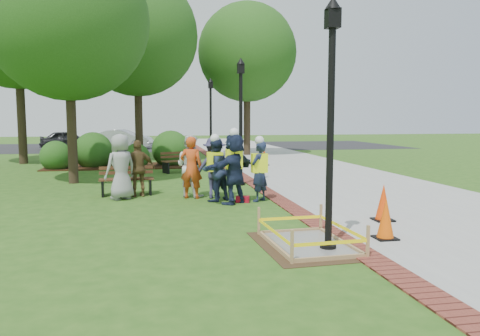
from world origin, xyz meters
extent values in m
plane|color=#285116|center=(0.00, 0.00, 0.00)|extent=(100.00, 100.00, 0.00)
cube|color=#9E9E99|center=(5.00, 10.00, 0.01)|extent=(6.00, 60.00, 0.02)
cube|color=maroon|center=(1.75, 10.00, 0.01)|extent=(0.50, 60.00, 0.03)
cube|color=#381E0F|center=(-3.00, 12.00, 0.02)|extent=(7.00, 3.00, 0.05)
cube|color=black|center=(0.00, 27.00, 0.00)|extent=(36.00, 12.00, 0.01)
cube|color=#47331E|center=(1.01, -2.66, 0.00)|extent=(1.81, 2.38, 0.01)
cube|color=gray|center=(1.01, -2.66, 0.02)|extent=(1.28, 1.86, 0.04)
cube|color=tan|center=(1.01, -2.66, 0.04)|extent=(1.41, 1.98, 0.08)
cube|color=tan|center=(1.01, -2.66, 0.28)|extent=(1.44, 2.01, 0.55)
cube|color=yellow|center=(1.01, -2.66, 0.30)|extent=(1.39, 1.96, 0.06)
cube|color=#56311D|center=(-2.45, 3.57, 0.48)|extent=(1.59, 0.56, 0.04)
cube|color=#56311D|center=(-2.47, 3.82, 0.72)|extent=(1.57, 0.14, 0.25)
cube|color=black|center=(-2.45, 3.57, 0.23)|extent=(1.45, 0.61, 0.46)
cube|color=brown|center=(-0.51, 9.14, 0.49)|extent=(1.64, 1.09, 0.04)
cube|color=brown|center=(-0.62, 9.37, 0.73)|extent=(1.47, 0.70, 0.25)
cube|color=black|center=(-0.51, 9.14, 0.23)|extent=(1.53, 1.08, 0.47)
cube|color=black|center=(2.56, -2.55, 0.03)|extent=(0.40, 0.40, 0.05)
cone|color=#F35907|center=(2.56, -2.55, 0.42)|extent=(0.32, 0.32, 0.74)
cube|color=black|center=(3.28, -1.09, 0.03)|extent=(0.42, 0.42, 0.06)
cone|color=#F63F07|center=(3.28, -1.09, 0.44)|extent=(0.33, 0.33, 0.78)
cube|color=black|center=(3.58, 11.17, 0.03)|extent=(0.41, 0.41, 0.05)
cone|color=#F73F07|center=(3.58, 11.17, 0.43)|extent=(0.33, 0.33, 0.76)
cube|color=maroon|center=(0.68, 1.77, 0.09)|extent=(0.40, 0.30, 0.18)
cylinder|color=black|center=(1.25, -3.00, 1.90)|extent=(0.12, 0.12, 3.80)
cube|color=black|center=(1.25, -3.00, 3.90)|extent=(0.22, 0.22, 0.32)
cone|color=black|center=(1.25, -3.00, 4.15)|extent=(0.28, 0.28, 0.22)
cylinder|color=black|center=(1.25, -3.00, 0.05)|extent=(0.28, 0.28, 0.10)
cylinder|color=black|center=(1.25, 5.00, 1.90)|extent=(0.12, 0.12, 3.80)
cube|color=black|center=(1.25, 5.00, 3.90)|extent=(0.22, 0.22, 0.32)
cone|color=black|center=(1.25, 5.00, 4.15)|extent=(0.28, 0.28, 0.22)
cylinder|color=black|center=(1.25, 5.00, 0.05)|extent=(0.28, 0.28, 0.10)
cylinder|color=black|center=(1.25, 13.00, 1.90)|extent=(0.12, 0.12, 3.80)
cube|color=black|center=(1.25, 13.00, 3.90)|extent=(0.22, 0.22, 0.32)
cone|color=black|center=(1.25, 13.00, 4.15)|extent=(0.28, 0.28, 0.22)
cylinder|color=black|center=(1.25, 13.00, 0.05)|extent=(0.28, 0.28, 0.10)
cylinder|color=#3D2D1E|center=(-4.41, 6.57, 2.30)|extent=(0.33, 0.33, 4.60)
sphere|color=#1F4A15|center=(-4.41, 6.57, 5.58)|extent=(5.47, 5.47, 5.47)
cylinder|color=#3D2D1E|center=(-2.34, 15.10, 2.71)|extent=(0.41, 0.41, 5.42)
sphere|color=#1F4A15|center=(-2.34, 15.10, 6.58)|extent=(6.37, 6.37, 6.37)
cylinder|color=#3D2D1E|center=(4.06, 17.60, 2.55)|extent=(0.41, 0.41, 5.10)
sphere|color=#1F4A15|center=(4.06, 17.60, 6.19)|extent=(5.92, 5.92, 5.92)
cylinder|color=#3D2D1E|center=(-7.98, 14.31, 2.99)|extent=(0.40, 0.40, 5.98)
sphere|color=#1F4A15|center=(-7.98, 14.31, 7.26)|extent=(7.19, 7.19, 7.19)
sphere|color=#1F4A15|center=(-5.86, 11.24, 0.00)|extent=(1.37, 1.37, 1.37)
sphere|color=#1F4A15|center=(-4.35, 11.95, 0.00)|extent=(1.76, 1.76, 1.76)
sphere|color=#1F4A15|center=(-2.39, 11.45, 0.00)|extent=(1.20, 1.20, 1.20)
sphere|color=#1F4A15|center=(-0.80, 12.15, 0.00)|extent=(1.81, 1.81, 1.81)
sphere|color=#1F4A15|center=(-3.38, 13.15, 0.00)|extent=(0.92, 0.92, 0.92)
imported|color=gray|center=(-2.57, 2.88, 0.92)|extent=(0.70, 0.64, 1.83)
imported|color=#C94417|center=(-0.62, 2.67, 0.88)|extent=(0.65, 0.54, 1.76)
imported|color=silver|center=(-0.63, 2.93, 0.89)|extent=(0.67, 0.64, 1.77)
imported|color=brown|center=(-2.09, 3.27, 0.82)|extent=(0.58, 0.44, 1.63)
imported|color=#322F53|center=(0.03, 2.59, 0.86)|extent=(0.61, 0.44, 1.73)
imported|color=#17243B|center=(0.43, 1.64, 0.93)|extent=(0.70, 0.68, 1.87)
cube|color=#D9F414|center=(0.43, 1.64, 1.20)|extent=(0.42, 0.26, 0.52)
sphere|color=white|center=(0.43, 1.64, 1.89)|extent=(0.25, 0.25, 0.25)
imported|color=#161E39|center=(1.16, 1.85, 0.82)|extent=(0.62, 0.61, 1.64)
cube|color=#D9F414|center=(1.16, 1.85, 1.05)|extent=(0.42, 0.26, 0.52)
sphere|color=white|center=(1.16, 1.85, 1.67)|extent=(0.25, 0.25, 0.25)
imported|color=#16223B|center=(-0.02, 2.09, 0.85)|extent=(0.65, 0.59, 1.70)
cube|color=#D9F414|center=(-0.02, 2.09, 1.09)|extent=(0.42, 0.26, 0.52)
sphere|color=white|center=(-0.02, 2.09, 1.72)|extent=(0.25, 0.25, 0.25)
imported|color=#2C2B2E|center=(-7.67, 25.51, 0.00)|extent=(2.92, 4.83, 1.47)
imported|color=#BCBCC1|center=(-3.76, 25.23, 0.00)|extent=(3.20, 5.11, 1.55)
camera|label=1|loc=(-1.72, -10.46, 2.28)|focal=35.00mm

